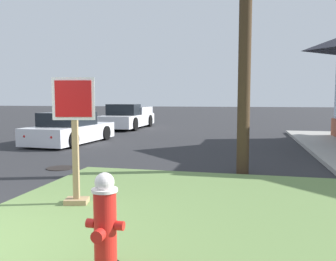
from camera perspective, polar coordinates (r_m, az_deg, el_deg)
The scene contains 6 objects.
grass_corner_patch at distance 5.28m, azimuth 1.73°, elevation -13.85°, with size 5.78×5.85×0.08m, color #668447.
fire_hydrant at distance 3.50m, azimuth -10.36°, elevation -15.17°, with size 0.38×0.34×0.99m.
stop_sign at distance 5.70m, azimuth -15.09°, elevation -2.36°, with size 0.65×0.36×2.03m.
manhole_cover at distance 9.30m, azimuth -17.33°, elevation -5.93°, with size 0.70×0.70×0.02m, color black.
parked_sedan_white at distance 14.40m, azimuth -15.84°, elevation 0.12°, with size 2.13×4.32×1.25m.
pickup_truck_white at distance 21.05m, azimuth -6.73°, elevation 2.02°, with size 2.10×5.22×1.48m.
Camera 1 is at (3.38, -2.96, 1.76)m, focal length 36.90 mm.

